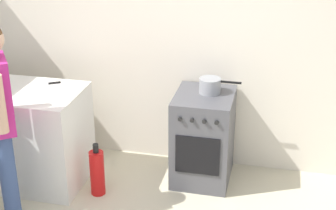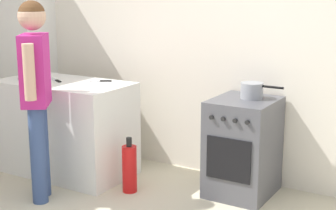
{
  "view_description": "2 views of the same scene",
  "coord_description": "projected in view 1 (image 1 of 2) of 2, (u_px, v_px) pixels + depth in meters",
  "views": [
    {
      "loc": [
        0.98,
        -2.6,
        2.61
      ],
      "look_at": [
        0.17,
        0.92,
        1.02
      ],
      "focal_mm": 55.0,
      "sensor_mm": 36.0,
      "label": 1
    },
    {
      "loc": [
        1.99,
        -2.41,
        1.78
      ],
      "look_at": [
        -0.05,
        0.98,
        0.87
      ],
      "focal_mm": 55.0,
      "sensor_mm": 36.0,
      "label": 2
    }
  ],
  "objects": [
    {
      "name": "knife_paring",
      "position": [
        51.0,
        83.0,
        4.68
      ],
      "size": [
        0.19,
        0.13,
        0.01
      ],
      "color": "silver",
      "rests_on": "counter_unit"
    },
    {
      "name": "oven_left",
      "position": [
        203.0,
        137.0,
        4.74
      ],
      "size": [
        0.52,
        0.62,
        0.85
      ],
      "color": "#4C4C51",
      "rests_on": "ground"
    },
    {
      "name": "back_wall",
      "position": [
        175.0,
        32.0,
        4.79
      ],
      "size": [
        6.0,
        0.1,
        2.6
      ],
      "primitive_type": "cube",
      "color": "silver",
      "rests_on": "ground"
    },
    {
      "name": "fire_extinguisher",
      "position": [
        97.0,
        172.0,
        4.57
      ],
      "size": [
        0.13,
        0.13,
        0.5
      ],
      "color": "red",
      "rests_on": "ground"
    },
    {
      "name": "pot",
      "position": [
        210.0,
        86.0,
        4.59
      ],
      "size": [
        0.37,
        0.19,
        0.14
      ],
      "color": "gray",
      "rests_on": "oven_left"
    },
    {
      "name": "counter_unit",
      "position": [
        14.0,
        135.0,
        4.74
      ],
      "size": [
        1.3,
        0.7,
        0.9
      ],
      "primitive_type": "cube",
      "color": "silver",
      "rests_on": "ground"
    }
  ]
}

